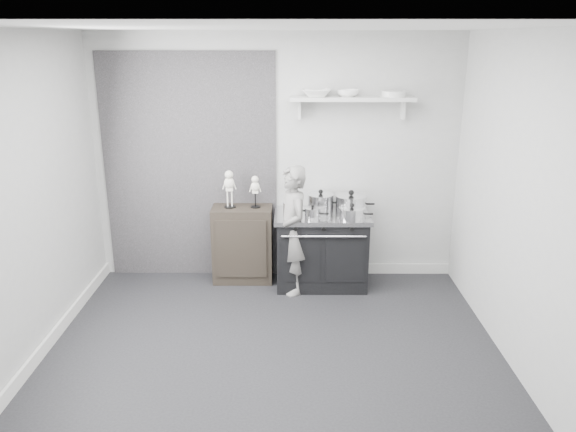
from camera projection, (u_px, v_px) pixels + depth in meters
name	position (u px, v px, depth m)	size (l,w,h in m)	color
ground	(272.00, 355.00, 4.86)	(4.00, 4.00, 0.00)	black
room_shell	(260.00, 166.00, 4.51)	(4.02, 3.62, 2.71)	#BABAB7
wall_shelf	(352.00, 100.00, 5.85)	(1.30, 0.26, 0.24)	silver
stove	(322.00, 249.00, 6.14)	(1.02, 0.64, 0.82)	black
side_cabinet	(243.00, 244.00, 6.27)	(0.66, 0.38, 0.85)	black
child	(292.00, 231.00, 5.89)	(0.50, 0.33, 1.38)	slate
pot_front_left	(293.00, 210.00, 5.88)	(0.29, 0.20, 0.20)	silver
pot_back_left	(321.00, 202.00, 6.13)	(0.38, 0.29, 0.23)	silver
pot_back_right	(351.00, 203.00, 6.09)	(0.43, 0.34, 0.24)	silver
pot_front_right	(352.00, 213.00, 5.83)	(0.36, 0.27, 0.17)	silver
pot_front_center	(313.00, 213.00, 5.86)	(0.25, 0.17, 0.14)	silver
skeleton_full	(229.00, 186.00, 6.07)	(0.13, 0.09, 0.48)	white
skeleton_torso	(255.00, 189.00, 6.08)	(0.11, 0.07, 0.41)	white
bowl_large	(316.00, 93.00, 5.82)	(0.32, 0.32, 0.08)	white
bowl_small	(348.00, 93.00, 5.82)	(0.23, 0.23, 0.07)	white
plate_stack	(394.00, 94.00, 5.82)	(0.25, 0.25, 0.06)	silver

